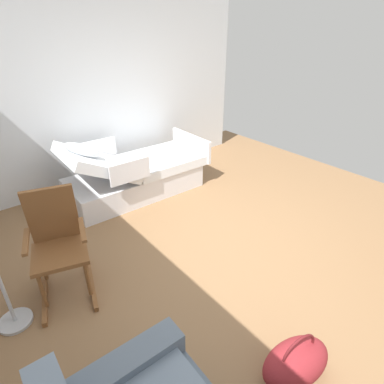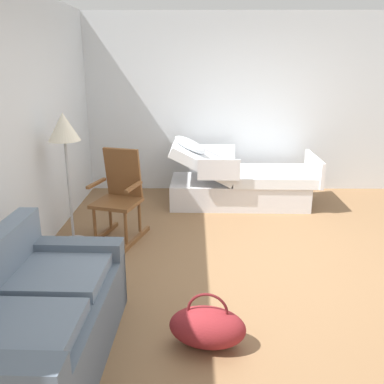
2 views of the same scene
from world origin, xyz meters
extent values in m
plane|color=olive|center=(0.00, 0.00, 0.00)|extent=(6.43, 6.43, 0.00)
cube|color=silver|center=(2.62, 0.00, 1.35)|extent=(0.10, 4.95, 2.70)
cube|color=silver|center=(1.84, 0.07, 0.17)|extent=(0.92, 1.95, 0.35)
cube|color=white|center=(1.83, -0.40, 0.42)|extent=(0.94, 1.17, 0.14)
cube|color=white|center=(1.85, 0.60, 0.63)|extent=(0.93, 0.93, 0.55)
ellipsoid|color=white|center=(1.85, 0.77, 0.86)|extent=(0.35, 0.50, 0.34)
cube|color=silver|center=(1.34, 0.39, 0.63)|extent=(0.05, 0.56, 0.28)
cube|color=silver|center=(2.35, 0.37, 0.63)|extent=(0.05, 0.56, 0.28)
cube|color=silver|center=(1.81, -1.00, 0.53)|extent=(0.95, 0.07, 0.36)
cylinder|color=black|center=(1.49, 0.88, 0.05)|extent=(0.10, 0.10, 0.10)
cylinder|color=black|center=(2.22, 0.86, 0.05)|extent=(0.10, 0.10, 0.10)
cylinder|color=black|center=(1.46, -0.72, 0.05)|extent=(0.10, 0.10, 0.10)
cylinder|color=black|center=(2.18, -0.73, 0.05)|extent=(0.10, 0.10, 0.10)
cube|color=brown|center=(0.58, 1.80, 0.03)|extent=(0.74, 0.26, 0.05)
cube|color=brown|center=(0.45, 1.39, 0.03)|extent=(0.74, 0.26, 0.05)
cylinder|color=brown|center=(0.29, 1.46, 0.25)|extent=(0.04, 0.04, 0.40)
cylinder|color=brown|center=(0.40, 1.83, 0.25)|extent=(0.04, 0.04, 0.40)
cylinder|color=brown|center=(0.64, 1.36, 0.25)|extent=(0.04, 0.04, 0.40)
cylinder|color=brown|center=(0.75, 1.72, 0.25)|extent=(0.04, 0.04, 0.40)
cube|color=brown|center=(0.52, 1.59, 0.45)|extent=(0.58, 0.59, 0.04)
cube|color=brown|center=(0.71, 1.54, 0.75)|extent=(0.24, 0.45, 0.60)
cube|color=brown|center=(0.43, 1.38, 0.67)|extent=(0.38, 0.15, 0.03)
cube|color=brown|center=(0.56, 1.82, 0.67)|extent=(0.38, 0.15, 0.03)
cylinder|color=#B2B5BA|center=(0.43, 2.09, 0.01)|extent=(0.28, 0.28, 0.03)
ellipsoid|color=maroon|center=(-1.37, 0.61, 0.15)|extent=(0.41, 0.61, 0.30)
torus|color=maroon|center=(-1.37, 0.61, 0.28)|extent=(0.07, 0.30, 0.30)
camera|label=1|loc=(-1.98, 2.07, 2.31)|focal=29.27mm
camera|label=2|loc=(-3.94, 0.71, 1.98)|focal=38.90mm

